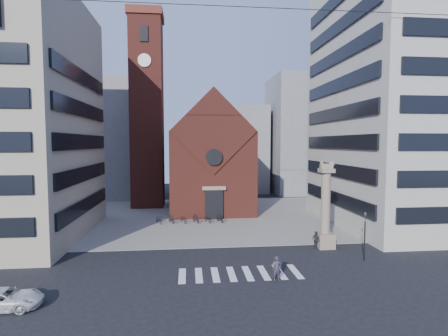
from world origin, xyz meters
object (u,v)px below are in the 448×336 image
(pedestrian_1, at_px, (277,267))
(scooter_0, at_px, (159,220))
(traffic_light, at_px, (365,235))
(lion_column, at_px, (326,213))
(pedestrian_0, at_px, (277,268))
(white_car, at_px, (4,299))
(pedestrian_2, at_px, (316,240))

(pedestrian_1, bearing_deg, scooter_0, 158.40)
(traffic_light, height_order, pedestrian_1, traffic_light)
(lion_column, height_order, pedestrian_0, lion_column)
(pedestrian_1, xyz_separation_m, scooter_0, (-10.52, 19.16, -0.27))
(pedestrian_0, bearing_deg, scooter_0, 119.49)
(white_car, relative_size, scooter_0, 2.35)
(scooter_0, bearing_deg, pedestrian_1, -86.00)
(scooter_0, bearing_deg, pedestrian_2, -61.70)
(pedestrian_1, relative_size, pedestrian_2, 0.96)
(traffic_light, distance_m, pedestrian_1, 9.42)
(pedestrian_1, relative_size, scooter_0, 0.85)
(pedestrian_2, bearing_deg, white_car, 92.65)
(pedestrian_0, xyz_separation_m, pedestrian_1, (0.08, 0.44, -0.09))
(lion_column, bearing_deg, white_car, -157.48)
(pedestrian_0, xyz_separation_m, scooter_0, (-10.44, 19.61, -0.36))
(traffic_light, relative_size, pedestrian_2, 2.49)
(traffic_light, distance_m, scooter_0, 25.11)
(lion_column, xyz_separation_m, white_car, (-25.03, -10.38, -2.82))
(traffic_light, height_order, pedestrian_2, traffic_light)
(scooter_0, bearing_deg, white_car, -133.86)
(traffic_light, bearing_deg, pedestrian_0, -157.78)
(white_car, xyz_separation_m, pedestrian_0, (18.19, 2.77, 0.28))
(white_car, bearing_deg, lion_column, -70.55)
(scooter_0, bearing_deg, lion_column, -59.54)
(lion_column, relative_size, traffic_light, 2.02)
(lion_column, height_order, scooter_0, lion_column)
(white_car, height_order, pedestrian_1, pedestrian_1)
(scooter_0, bearing_deg, pedestrian_0, -86.72)
(lion_column, relative_size, pedestrian_1, 5.23)
(traffic_light, xyz_separation_m, pedestrian_0, (-8.83, -3.61, -1.37))
(pedestrian_0, xyz_separation_m, pedestrian_2, (5.83, 7.37, -0.05))
(pedestrian_1, bearing_deg, lion_column, 86.30)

